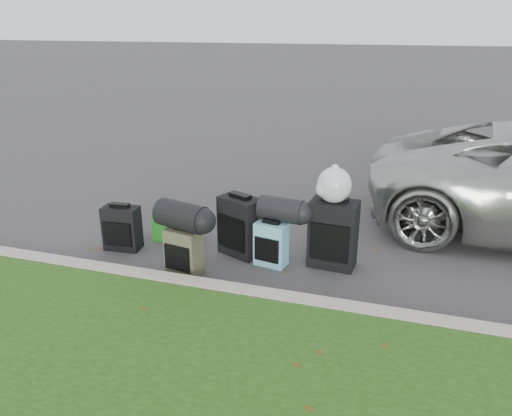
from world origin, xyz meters
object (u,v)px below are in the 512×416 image
(suitcase_olive, at_px, (184,251))
(suitcase_large_black_right, at_px, (333,234))
(suitcase_teal, at_px, (271,244))
(suitcase_large_black_left, at_px, (240,226))
(tote_green, at_px, (167,225))
(tote_navy, at_px, (187,231))
(suitcase_small_black, at_px, (122,228))

(suitcase_olive, distance_m, suitcase_large_black_right, 1.69)
(suitcase_teal, distance_m, suitcase_large_black_right, 0.71)
(suitcase_large_black_left, relative_size, suitcase_teal, 1.40)
(suitcase_olive, distance_m, suitcase_teal, 0.99)
(tote_green, xyz_separation_m, tote_navy, (0.30, -0.02, -0.04))
(suitcase_teal, bearing_deg, suitcase_small_black, -166.36)
(suitcase_olive, relative_size, suitcase_teal, 1.02)
(suitcase_small_black, xyz_separation_m, suitcase_teal, (1.87, 0.13, -0.02))
(suitcase_large_black_left, height_order, suitcase_large_black_right, suitcase_large_black_right)
(suitcase_teal, relative_size, tote_green, 1.40)
(tote_green, bearing_deg, suitcase_large_black_right, -12.83)
(suitcase_teal, height_order, tote_navy, suitcase_teal)
(suitcase_teal, relative_size, tote_navy, 1.78)
(suitcase_small_black, distance_m, suitcase_large_black_right, 2.57)
(suitcase_small_black, relative_size, suitcase_large_black_left, 0.76)
(suitcase_small_black, bearing_deg, suitcase_teal, -1.32)
(suitcase_olive, height_order, suitcase_teal, suitcase_olive)
(suitcase_olive, height_order, tote_green, suitcase_olive)
(suitcase_small_black, distance_m, suitcase_large_black_left, 1.47)
(suitcase_large_black_left, xyz_separation_m, tote_green, (-1.06, 0.15, -0.18))
(suitcase_large_black_left, height_order, suitcase_olive, suitcase_large_black_left)
(suitcase_olive, height_order, tote_navy, suitcase_olive)
(suitcase_small_black, distance_m, tote_navy, 0.81)
(suitcase_olive, bearing_deg, tote_green, 137.22)
(tote_green, bearing_deg, tote_navy, -13.93)
(suitcase_small_black, height_order, suitcase_teal, suitcase_small_black)
(suitcase_olive, height_order, suitcase_large_black_right, suitcase_large_black_right)
(tote_navy, bearing_deg, suitcase_olive, -53.94)
(suitcase_teal, bearing_deg, tote_navy, 175.84)
(suitcase_large_black_left, bearing_deg, suitcase_teal, 2.16)
(suitcase_olive, relative_size, tote_navy, 1.82)
(suitcase_large_black_right, bearing_deg, suitcase_olive, -152.30)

